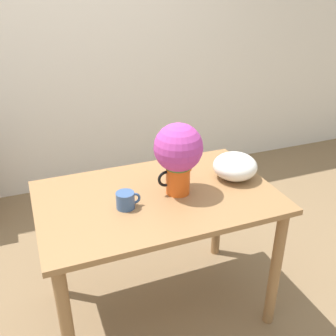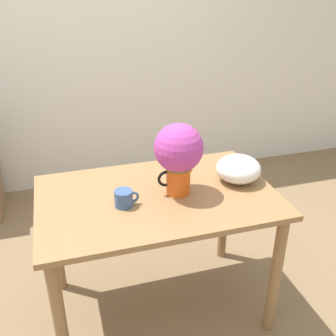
% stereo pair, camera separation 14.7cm
% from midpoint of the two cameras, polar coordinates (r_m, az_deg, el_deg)
% --- Properties ---
extents(ground_plane, '(12.00, 12.00, 0.00)m').
position_cam_midpoint_polar(ground_plane, '(2.51, -6.53, -19.99)').
color(ground_plane, '#7F6647').
extents(wall_back, '(8.00, 0.05, 2.60)m').
position_cam_midpoint_polar(wall_back, '(3.46, -15.67, 17.21)').
color(wall_back, silver).
rests_on(wall_back, ground_plane).
extents(table, '(1.23, 0.78, 0.78)m').
position_cam_midpoint_polar(table, '(2.10, -3.56, -6.80)').
color(table, olive).
rests_on(table, ground_plane).
extents(flower_vase, '(0.25, 0.25, 0.38)m').
position_cam_midpoint_polar(flower_vase, '(1.95, -0.67, 2.12)').
color(flower_vase, '#E05619').
rests_on(flower_vase, table).
extents(coffee_mug, '(0.12, 0.09, 0.08)m').
position_cam_midpoint_polar(coffee_mug, '(1.93, -8.32, -4.69)').
color(coffee_mug, '#385689').
rests_on(coffee_mug, table).
extents(white_bowl, '(0.24, 0.24, 0.14)m').
position_cam_midpoint_polar(white_bowl, '(2.18, 7.80, 0.23)').
color(white_bowl, white).
rests_on(white_bowl, table).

